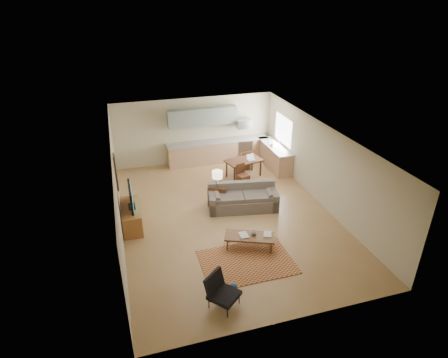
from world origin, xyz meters
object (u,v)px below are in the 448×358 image
object	(u,v)px
armchair	(224,292)
console_table	(217,195)
coffee_table	(249,242)
dining_table	(244,168)
tv_credenza	(131,217)
sofa	(243,197)

from	to	relation	value
armchair	console_table	world-z (taller)	armchair
coffee_table	armchair	world-z (taller)	armchair
armchair	dining_table	world-z (taller)	armchair
coffee_table	tv_credenza	distance (m)	3.68
armchair	dining_table	xyz separation A→B (m)	(2.63, 6.20, -0.05)
sofa	dining_table	size ratio (longest dim) A/B	1.72
sofa	dining_table	world-z (taller)	sofa
console_table	dining_table	distance (m)	2.36
dining_table	tv_credenza	bearing A→B (deg)	-165.90
tv_credenza	armchair	bearing A→B (deg)	-65.69
armchair	console_table	bearing A→B (deg)	36.21
console_table	dining_table	xyz separation A→B (m)	(1.54, 1.78, -0.01)
console_table	sofa	bearing A→B (deg)	-8.24
armchair	sofa	bearing A→B (deg)	25.30
armchair	tv_credenza	xyz separation A→B (m)	(-1.77, 3.92, -0.06)
sofa	tv_credenza	world-z (taller)	sofa
sofa	armchair	xyz separation A→B (m)	(-1.81, -3.95, -0.01)
tv_credenza	dining_table	bearing A→B (deg)	27.51
dining_table	armchair	bearing A→B (deg)	-126.34
coffee_table	armchair	size ratio (longest dim) A/B	1.73
tv_credenza	dining_table	world-z (taller)	dining_table
coffee_table	console_table	world-z (taller)	console_table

